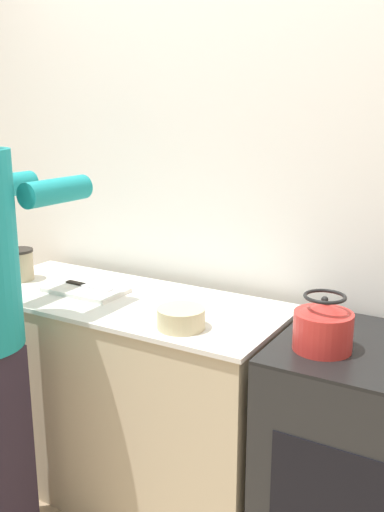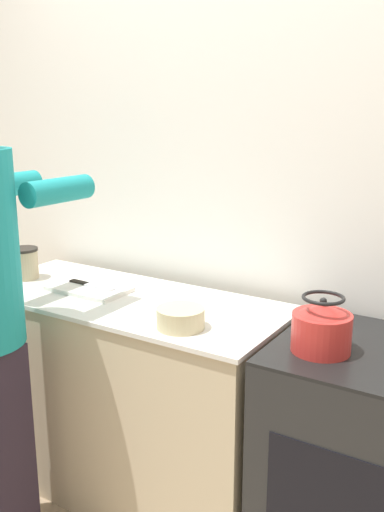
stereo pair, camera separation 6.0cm
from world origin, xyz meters
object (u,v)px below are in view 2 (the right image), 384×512
cutting_board (89,289)px  knife (91,285)px  bowl_prep (181,318)px  canister_jar (24,263)px  kettle (322,328)px  oven (359,468)px

cutting_board → knife: (-0.01, 0.02, 0.01)m
cutting_board → bowl_prep: (0.57, -0.15, 0.03)m
canister_jar → knife: bearing=5.1°
cutting_board → kettle: bearing=-3.5°
cutting_board → canister_jar: 0.39m
oven → kettle: kettle is taller
oven → canister_jar: 1.66m
oven → knife: bearing=-179.4°
oven → canister_jar: size_ratio=6.19×
oven → knife: (-1.21, -0.01, 0.47)m
knife → canister_jar: size_ratio=1.72×
cutting_board → bowl_prep: size_ratio=1.99×
canister_jar → kettle: bearing=-2.1°
knife → canister_jar: canister_jar is taller
cutting_board → canister_jar: bearing=-178.0°
knife → kettle: size_ratio=1.27×
oven → bowl_prep: (-0.62, -0.18, 0.49)m
knife → cutting_board: bearing=-64.8°
oven → kettle: 0.55m
knife → kettle: 1.08m
kettle → canister_jar: bearing=177.9°
cutting_board → knife: bearing=113.2°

